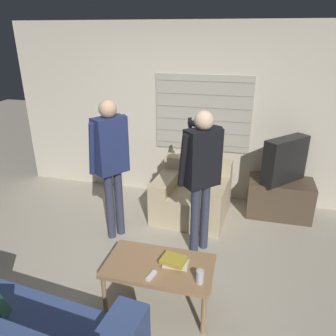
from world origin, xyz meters
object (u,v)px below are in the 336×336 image
(person_left_standing, at_px, (111,155))
(book_stack, at_px, (175,262))
(coffee_table, at_px, (159,268))
(person_right_standing, at_px, (201,167))
(armchair_beige, at_px, (192,196))
(tv, at_px, (285,160))
(soda_can, at_px, (200,277))
(spare_remote, at_px, (151,276))

(person_left_standing, bearing_deg, book_stack, -98.50)
(coffee_table, relative_size, person_left_standing, 0.57)
(coffee_table, distance_m, person_right_standing, 1.17)
(armchair_beige, bearing_deg, tv, -160.46)
(coffee_table, distance_m, person_left_standing, 1.46)
(coffee_table, xyz_separation_m, person_right_standing, (0.22, 0.95, 0.65))
(person_left_standing, xyz_separation_m, soda_can, (1.24, -1.11, -0.57))
(coffee_table, height_order, tv, tv)
(armchair_beige, distance_m, tv, 1.32)
(soda_can, xyz_separation_m, spare_remote, (-0.41, -0.03, -0.05))
(person_left_standing, bearing_deg, tv, -27.83)
(tv, bearing_deg, coffee_table, 12.13)
(spare_remote, bearing_deg, soda_can, 19.47)
(coffee_table, relative_size, book_stack, 3.82)
(armchair_beige, height_order, coffee_table, armchair_beige)
(tv, bearing_deg, spare_remote, 13.76)
(armchair_beige, distance_m, spare_remote, 1.87)
(tv, relative_size, person_left_standing, 0.37)
(tv, distance_m, person_left_standing, 2.29)
(armchair_beige, xyz_separation_m, person_left_standing, (-0.85, -0.72, 0.79))
(armchair_beige, height_order, person_left_standing, person_left_standing)
(person_left_standing, relative_size, person_right_standing, 1.03)
(coffee_table, xyz_separation_m, book_stack, (0.14, 0.03, 0.08))
(person_right_standing, bearing_deg, book_stack, -137.54)
(book_stack, height_order, spare_remote, book_stack)
(tv, distance_m, book_stack, 2.25)
(person_right_standing, xyz_separation_m, book_stack, (-0.08, -0.92, -0.56))
(armchair_beige, relative_size, tv, 1.62)
(person_left_standing, height_order, soda_can, person_left_standing)
(book_stack, xyz_separation_m, soda_can, (0.25, -0.17, 0.03))
(tv, xyz_separation_m, soda_can, (-0.79, -2.14, -0.31))
(tv, distance_m, person_right_standing, 1.44)
(person_right_standing, relative_size, spare_remote, 12.29)
(person_right_standing, bearing_deg, soda_can, -123.48)
(coffee_table, distance_m, book_stack, 0.16)
(coffee_table, bearing_deg, spare_remote, -96.73)
(tv, height_order, book_stack, tv)
(soda_can, bearing_deg, tv, 69.75)
(person_right_standing, distance_m, book_stack, 1.08)
(coffee_table, bearing_deg, person_right_standing, 77.14)
(book_stack, bearing_deg, armchair_beige, 94.51)
(person_left_standing, height_order, book_stack, person_left_standing)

